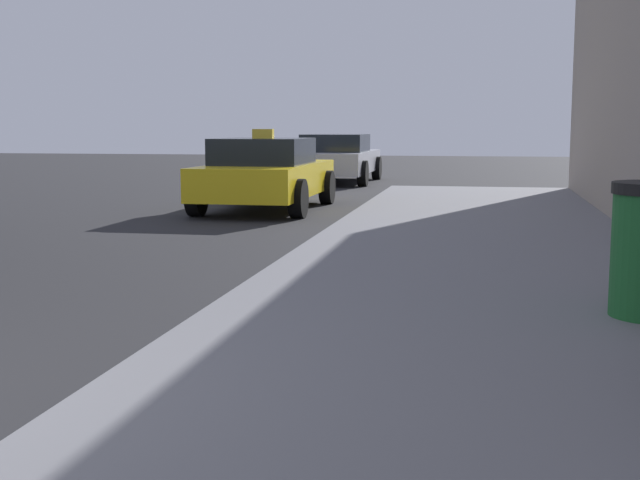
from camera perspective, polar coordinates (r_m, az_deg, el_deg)
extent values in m
cube|color=yellow|center=(15.14, -3.62, 4.11)|extent=(1.72, 4.07, 0.55)
cube|color=black|center=(14.92, -3.84, 5.98)|extent=(1.52, 1.83, 0.45)
cube|color=yellow|center=(14.92, -3.85, 7.15)|extent=(0.36, 0.14, 0.16)
cylinder|color=black|center=(16.64, -5.38, 3.63)|extent=(0.22, 0.64, 0.64)
cylinder|color=black|center=(16.24, 0.48, 3.57)|extent=(0.22, 0.64, 0.64)
cylinder|color=black|center=(14.16, -8.31, 2.89)|extent=(0.22, 0.64, 0.64)
cylinder|color=black|center=(13.70, -1.47, 2.81)|extent=(0.22, 0.64, 0.64)
cube|color=#B7B7BF|center=(22.54, 1.16, 5.28)|extent=(1.77, 4.42, 0.55)
cube|color=black|center=(22.31, 1.07, 6.54)|extent=(1.55, 1.99, 0.45)
cylinder|color=black|center=(24.10, -0.35, 4.90)|extent=(0.22, 0.64, 0.64)
cylinder|color=black|center=(23.82, 3.83, 4.85)|extent=(0.22, 0.64, 0.64)
cylinder|color=black|center=(21.34, -1.82, 4.54)|extent=(0.22, 0.64, 0.64)
cylinder|color=black|center=(21.02, 2.90, 4.49)|extent=(0.22, 0.64, 0.64)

